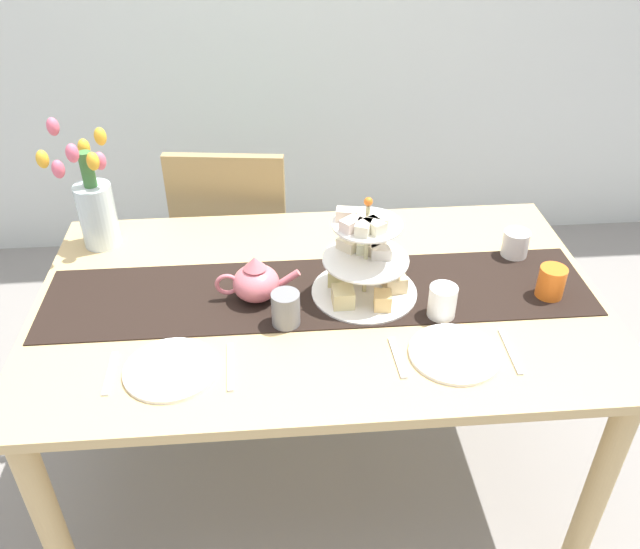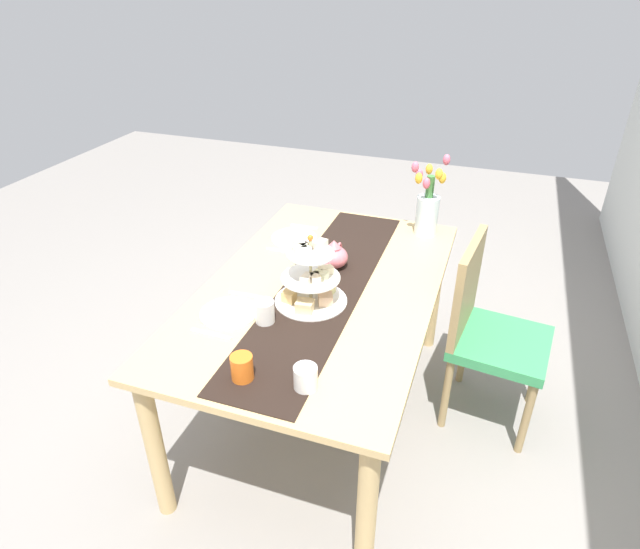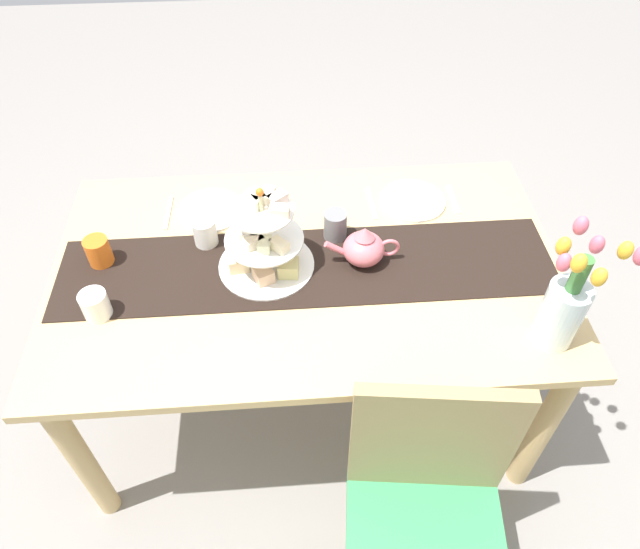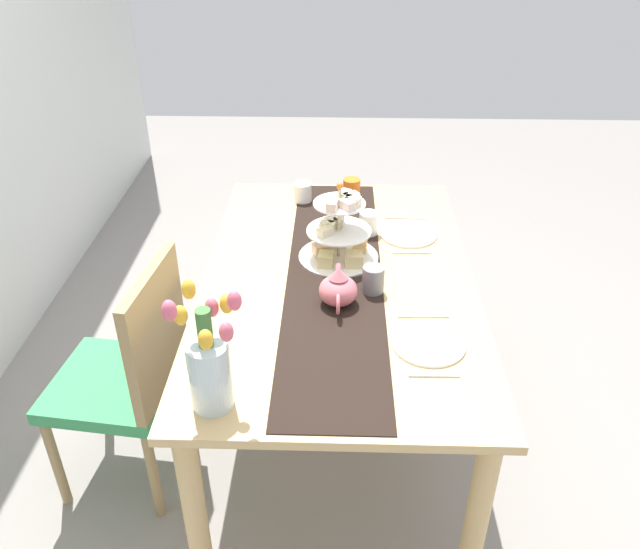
% 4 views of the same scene
% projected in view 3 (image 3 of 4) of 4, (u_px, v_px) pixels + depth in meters
% --- Properties ---
extents(ground_plane, '(8.00, 8.00, 0.00)m').
position_uv_depth(ground_plane, '(310.00, 390.00, 2.37)').
color(ground_plane, gray).
extents(dining_table, '(1.60, 0.97, 0.74)m').
position_uv_depth(dining_table, '(308.00, 285.00, 1.90)').
color(dining_table, tan).
rests_on(dining_table, ground_plane).
extents(chair_left, '(0.47, 0.47, 0.91)m').
position_uv_depth(chair_left, '(427.00, 514.00, 1.53)').
color(chair_left, '#9C8254').
rests_on(chair_left, ground_plane).
extents(table_runner, '(1.55, 0.34, 0.00)m').
position_uv_depth(table_runner, '(307.00, 267.00, 1.82)').
color(table_runner, black).
rests_on(table_runner, dining_table).
extents(tiered_cake_stand, '(0.30, 0.30, 0.30)m').
position_uv_depth(tiered_cake_stand, '(265.00, 244.00, 1.76)').
color(tiered_cake_stand, beige).
rests_on(tiered_cake_stand, table_runner).
extents(teapot, '(0.24, 0.13, 0.14)m').
position_uv_depth(teapot, '(364.00, 248.00, 1.80)').
color(teapot, '#D66B75').
rests_on(teapot, table_runner).
extents(tulip_vase, '(0.19, 0.17, 0.40)m').
position_uv_depth(tulip_vase, '(567.00, 303.00, 1.53)').
color(tulip_vase, silver).
rests_on(tulip_vase, dining_table).
extents(cream_jug, '(0.08, 0.08, 0.08)m').
position_uv_depth(cream_jug, '(95.00, 305.00, 1.66)').
color(cream_jug, white).
rests_on(cream_jug, dining_table).
extents(dinner_plate_left, '(0.23, 0.23, 0.01)m').
position_uv_depth(dinner_plate_left, '(413.00, 201.00, 2.04)').
color(dinner_plate_left, white).
rests_on(dinner_plate_left, dining_table).
extents(fork_left, '(0.02, 0.15, 0.01)m').
position_uv_depth(fork_left, '(453.00, 199.00, 2.05)').
color(fork_left, silver).
rests_on(fork_left, dining_table).
extents(knife_left, '(0.02, 0.17, 0.01)m').
position_uv_depth(knife_left, '(372.00, 203.00, 2.03)').
color(knife_left, silver).
rests_on(knife_left, dining_table).
extents(dinner_plate_right, '(0.23, 0.23, 0.01)m').
position_uv_depth(dinner_plate_right, '(211.00, 210.00, 2.00)').
color(dinner_plate_right, white).
rests_on(dinner_plate_right, dining_table).
extents(fork_right, '(0.02, 0.15, 0.01)m').
position_uv_depth(fork_right, '(253.00, 209.00, 2.01)').
color(fork_right, silver).
rests_on(fork_right, dining_table).
extents(knife_right, '(0.02, 0.17, 0.01)m').
position_uv_depth(knife_right, '(168.00, 213.00, 2.00)').
color(knife_right, silver).
rests_on(knife_right, dining_table).
extents(mug_grey, '(0.08, 0.08, 0.09)m').
position_uv_depth(mug_grey, '(335.00, 225.00, 1.88)').
color(mug_grey, slate).
rests_on(mug_grey, table_runner).
extents(mug_white_text, '(0.08, 0.08, 0.09)m').
position_uv_depth(mug_white_text, '(205.00, 233.00, 1.86)').
color(mug_white_text, white).
rests_on(mug_white_text, dining_table).
extents(mug_orange, '(0.08, 0.08, 0.09)m').
position_uv_depth(mug_orange, '(99.00, 252.00, 1.80)').
color(mug_orange, orange).
rests_on(mug_orange, dining_table).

